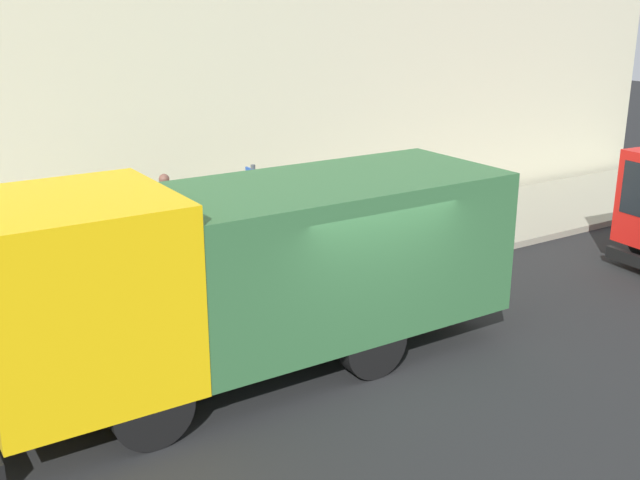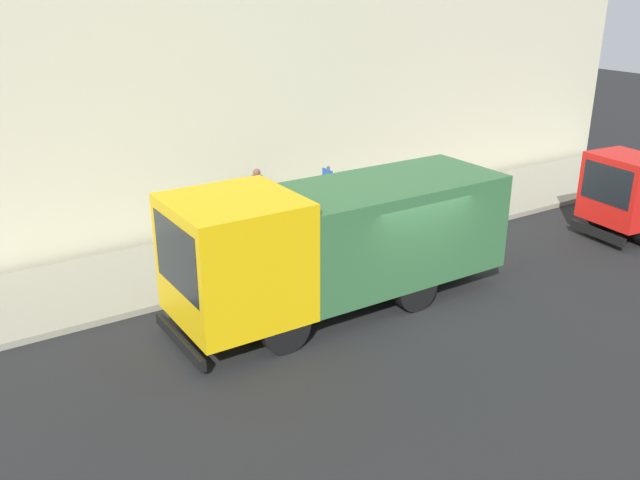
{
  "view_description": "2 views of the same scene",
  "coord_description": "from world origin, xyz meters",
  "px_view_note": "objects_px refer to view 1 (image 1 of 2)",
  "views": [
    {
      "loc": [
        -8.05,
        6.14,
        5.26
      ],
      "look_at": [
        1.3,
        0.13,
        1.73
      ],
      "focal_mm": 42.67,
      "sensor_mm": 36.0,
      "label": 1
    },
    {
      "loc": [
        -10.46,
        9.31,
        7.0
      ],
      "look_at": [
        1.71,
        1.48,
        1.39
      ],
      "focal_mm": 38.4,
      "sensor_mm": 36.0,
      "label": 2
    }
  ],
  "objects_px": {
    "pedestrian_standing": "(263,228)",
    "street_sign_post": "(254,219)",
    "pedestrian_walking": "(166,213)",
    "large_utility_truck": "(253,266)"
  },
  "relations": [
    {
      "from": "large_utility_truck",
      "to": "street_sign_post",
      "type": "height_order",
      "value": "large_utility_truck"
    },
    {
      "from": "large_utility_truck",
      "to": "pedestrian_walking",
      "type": "relative_size",
      "value": 4.46
    },
    {
      "from": "pedestrian_standing",
      "to": "street_sign_post",
      "type": "xyz_separation_m",
      "value": [
        -1.07,
        0.74,
        0.56
      ]
    },
    {
      "from": "pedestrian_standing",
      "to": "street_sign_post",
      "type": "relative_size",
      "value": 0.69
    },
    {
      "from": "pedestrian_standing",
      "to": "street_sign_post",
      "type": "height_order",
      "value": "street_sign_post"
    },
    {
      "from": "pedestrian_standing",
      "to": "street_sign_post",
      "type": "distance_m",
      "value": 1.42
    },
    {
      "from": "large_utility_truck",
      "to": "street_sign_post",
      "type": "distance_m",
      "value": 2.65
    },
    {
      "from": "large_utility_truck",
      "to": "pedestrian_walking",
      "type": "bearing_deg",
      "value": -8.44
    },
    {
      "from": "pedestrian_walking",
      "to": "pedestrian_standing",
      "type": "height_order",
      "value": "pedestrian_walking"
    },
    {
      "from": "large_utility_truck",
      "to": "pedestrian_standing",
      "type": "distance_m",
      "value": 4.0
    }
  ]
}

